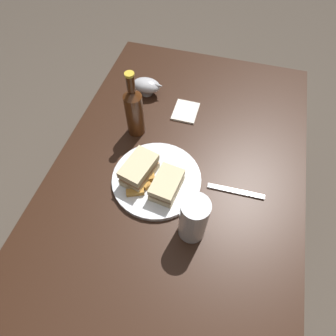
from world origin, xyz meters
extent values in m
plane|color=#4C4238|center=(0.00, 0.00, 0.00)|extent=(6.00, 6.00, 0.00)
cube|color=black|center=(0.00, 0.00, 0.36)|extent=(1.26, 0.82, 0.71)
cylinder|color=white|center=(-0.07, 0.06, 0.72)|extent=(0.29, 0.29, 0.02)
cube|color=beige|center=(-0.08, 0.11, 0.74)|extent=(0.14, 0.10, 0.03)
cube|color=#B27A4C|center=(-0.08, 0.11, 0.76)|extent=(0.13, 0.10, 0.02)
cube|color=beige|center=(-0.08, 0.11, 0.78)|extent=(0.14, 0.10, 0.03)
cube|color=beige|center=(-0.11, 0.01, 0.74)|extent=(0.12, 0.09, 0.02)
cube|color=brown|center=(-0.11, 0.01, 0.76)|extent=(0.12, 0.08, 0.01)
cube|color=beige|center=(-0.11, 0.01, 0.77)|extent=(0.12, 0.09, 0.02)
cube|color=#B77F33|center=(-0.11, 0.09, 0.74)|extent=(0.04, 0.05, 0.01)
cube|color=#B77F33|center=(-0.09, 0.08, 0.74)|extent=(0.04, 0.06, 0.02)
cube|color=#B77F33|center=(-0.14, 0.01, 0.74)|extent=(0.02, 0.04, 0.02)
cube|color=#B77F33|center=(-0.11, 0.09, 0.74)|extent=(0.03, 0.05, 0.02)
cube|color=#B77F33|center=(-0.15, 0.10, 0.74)|extent=(0.04, 0.06, 0.02)
cylinder|color=white|center=(-0.21, -0.09, 0.80)|extent=(0.08, 0.08, 0.17)
cylinder|color=orange|center=(-0.21, -0.09, 0.76)|extent=(0.07, 0.07, 0.09)
cylinder|color=#B7B7BC|center=(0.31, 0.21, 0.72)|extent=(0.04, 0.04, 0.02)
ellipsoid|color=#B7B7BC|center=(0.31, 0.21, 0.75)|extent=(0.07, 0.11, 0.05)
ellipsoid|color=#381E0F|center=(0.31, 0.21, 0.76)|extent=(0.06, 0.09, 0.02)
cone|color=#B7B7BC|center=(0.31, 0.16, 0.76)|extent=(0.02, 0.03, 0.02)
cylinder|color=#47230F|center=(0.11, 0.19, 0.79)|extent=(0.06, 0.06, 0.16)
cone|color=#47230F|center=(0.11, 0.19, 0.89)|extent=(0.06, 0.06, 0.02)
cylinder|color=#47230F|center=(0.11, 0.19, 0.93)|extent=(0.03, 0.03, 0.06)
cylinder|color=gold|center=(0.11, 0.19, 0.96)|extent=(0.03, 0.03, 0.01)
cube|color=silver|center=(0.25, 0.04, 0.72)|extent=(0.11, 0.09, 0.01)
cube|color=silver|center=(-0.05, -0.20, 0.72)|extent=(0.02, 0.18, 0.01)
camera|label=1|loc=(-0.53, -0.11, 1.50)|focal=30.43mm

